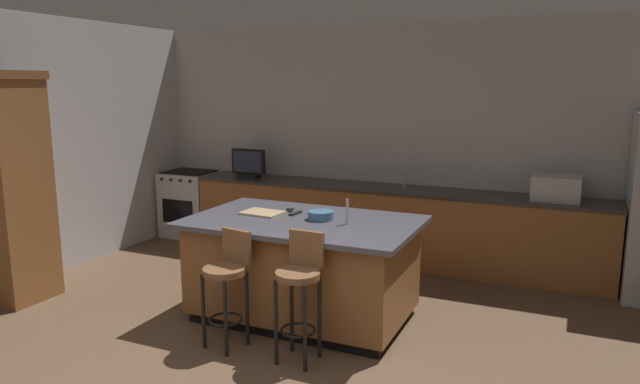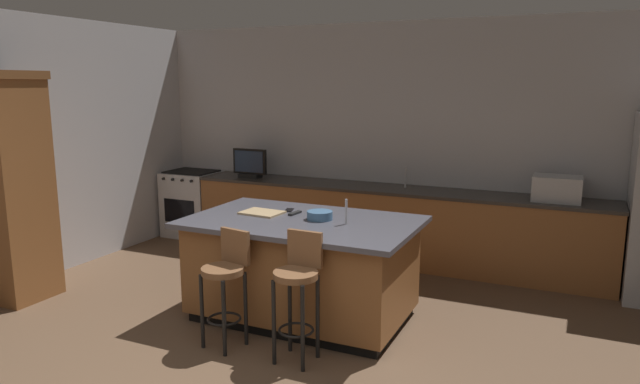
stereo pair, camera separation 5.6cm
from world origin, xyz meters
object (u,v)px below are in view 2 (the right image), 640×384
object	(u,v)px
cabinet_tower	(11,183)
tv_remote	(295,213)
microwave	(557,189)
tv_monitor	(250,164)
bar_stool_left	(226,279)
cutting_board	(262,213)
fruit_bowl	(320,215)
bar_stool_right	(298,285)
range_oven	(193,203)
kitchen_island	(303,268)
cell_phone	(289,210)

from	to	relation	value
cabinet_tower	tv_remote	xyz separation A→B (m)	(2.62, 0.88, -0.23)
microwave	tv_remote	distance (m)	2.79
tv_monitor	bar_stool_left	distance (m)	3.03
cabinet_tower	cutting_board	world-z (taller)	cabinet_tower
fruit_bowl	bar_stool_left	bearing A→B (deg)	-118.31
microwave	bar_stool_right	world-z (taller)	microwave
range_oven	cutting_board	xyz separation A→B (m)	(2.22, -1.88, 0.47)
bar_stool_left	bar_stool_right	distance (m)	0.64
microwave	cabinet_tower	bearing A→B (deg)	-150.87
cabinet_tower	fruit_bowl	distance (m)	3.02
bar_stool_left	kitchen_island	bearing A→B (deg)	79.17
kitchen_island	tv_remote	world-z (taller)	tv_remote
microwave	cutting_board	bearing A→B (deg)	-142.38
tv_monitor	range_oven	bearing A→B (deg)	177.01
tv_monitor	cell_phone	xyz separation A→B (m)	(1.42, -1.61, -0.15)
cabinet_tower	bar_stool_right	distance (m)	3.15
range_oven	tv_monitor	bearing A→B (deg)	-2.99
bar_stool_right	fruit_bowl	bearing A→B (deg)	105.00
bar_stool_right	cutting_board	bearing A→B (deg)	135.90
kitchen_island	tv_remote	bearing A→B (deg)	134.23
cabinet_tower	fruit_bowl	xyz separation A→B (m)	(2.91, 0.79, -0.20)
cabinet_tower	cell_phone	size ratio (longest dim) A/B	14.77
tv_monitor	cell_phone	bearing A→B (deg)	-48.65
range_oven	cell_phone	bearing A→B (deg)	-34.83
bar_stool_right	cutting_board	xyz separation A→B (m)	(-0.77, 0.80, 0.32)
cell_phone	tv_monitor	bearing A→B (deg)	114.69
bar_stool_left	tv_remote	distance (m)	1.00
cabinet_tower	microwave	xyz separation A→B (m)	(4.77, 2.66, -0.13)
fruit_bowl	cabinet_tower	bearing A→B (deg)	-164.90
range_oven	cutting_board	world-z (taller)	cutting_board
bar_stool_left	cutting_board	xyz separation A→B (m)	(-0.14, 0.82, 0.36)
microwave	tv_monitor	size ratio (longest dim) A/B	1.02
bar_stool_left	cutting_board	bearing A→B (deg)	110.58
fruit_bowl	tv_remote	world-z (taller)	fruit_bowl
range_oven	microwave	xyz separation A→B (m)	(4.67, 0.00, 0.57)
fruit_bowl	tv_remote	distance (m)	0.31
cabinet_tower	range_oven	bearing A→B (deg)	87.71
bar_stool_right	tv_remote	world-z (taller)	bar_stool_right
tv_monitor	fruit_bowl	world-z (taller)	tv_monitor
range_oven	tv_monitor	xyz separation A→B (m)	(0.97, -0.05, 0.61)
bar_stool_left	cutting_board	distance (m)	0.90
range_oven	cabinet_tower	distance (m)	2.75
cabinet_tower	cutting_board	bearing A→B (deg)	18.44
fruit_bowl	tv_remote	xyz separation A→B (m)	(-0.30, 0.09, -0.03)
bar_stool_right	cutting_board	size ratio (longest dim) A/B	2.70
kitchen_island	microwave	distance (m)	2.84
microwave	cell_phone	world-z (taller)	microwave
microwave	bar_stool_left	xyz separation A→B (m)	(-2.30, -2.70, -0.46)
bar_stool_left	bar_stool_right	xyz separation A→B (m)	(0.63, 0.02, 0.04)
range_oven	tv_remote	distance (m)	3.11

